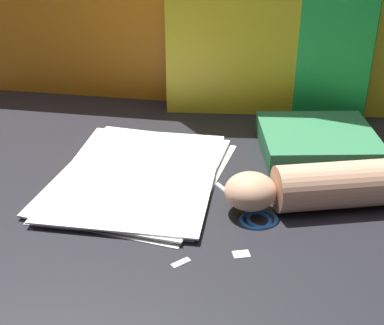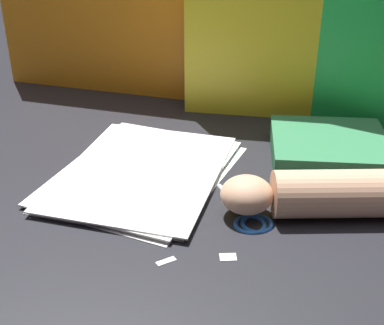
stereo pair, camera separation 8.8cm
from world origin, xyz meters
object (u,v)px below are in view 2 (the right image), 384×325
Objects in this scene: book_closed at (329,148)px; hand_forearm at (326,194)px; scissors at (249,214)px; paper_stack at (142,172)px.

book_closed is 0.79× the size of hand_forearm.
hand_forearm is (0.11, 0.04, 0.03)m from scissors.
book_closed is 0.20m from hand_forearm.
hand_forearm reaches higher than scissors.
book_closed is at bearing 29.74° from paper_stack.
scissors is 0.48× the size of hand_forearm.
hand_forearm reaches higher than paper_stack.
hand_forearm is at bearing -85.82° from book_closed.
paper_stack is 1.16× the size of hand_forearm.
scissors is at bearing -17.72° from paper_stack.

